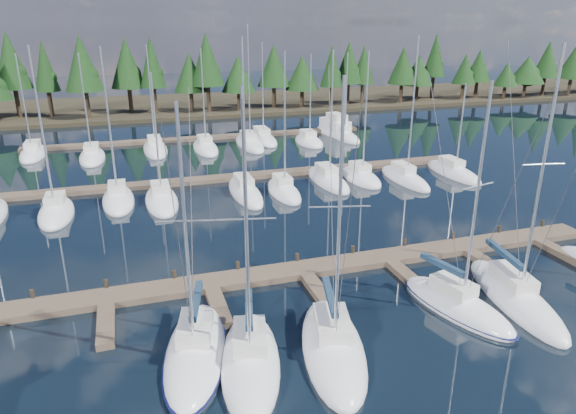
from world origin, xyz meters
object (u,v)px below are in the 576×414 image
object	(u,v)px
main_dock	(305,274)
front_sailboat_4	(456,305)
front_sailboat_5	(515,296)
motor_yacht_right	(335,130)
front_sailboat_1	(196,351)
front_sailboat_3	(333,347)
front_sailboat_2	(250,360)

from	to	relation	value
main_dock	front_sailboat_4	size ratio (longest dim) A/B	3.27
front_sailboat_5	motor_yacht_right	world-z (taller)	front_sailboat_5
front_sailboat_5	motor_yacht_right	bearing A→B (deg)	79.97
front_sailboat_4	front_sailboat_1	bearing A→B (deg)	179.48
front_sailboat_3	motor_yacht_right	size ratio (longest dim) A/B	1.40
front_sailboat_5	front_sailboat_4	bearing A→B (deg)	176.65
main_dock	front_sailboat_2	bearing A→B (deg)	-125.51
front_sailboat_3	front_sailboat_5	distance (m)	11.98
front_sailboat_1	front_sailboat_2	xyz separation A→B (m)	(2.34, -1.52, 0.01)
front_sailboat_1	motor_yacht_right	xyz separation A→B (m)	(26.70, 46.70, 0.26)
front_sailboat_4	motor_yacht_right	bearing A→B (deg)	75.51
front_sailboat_3	front_sailboat_1	bearing A→B (deg)	165.42
front_sailboat_2	motor_yacht_right	bearing A→B (deg)	63.20
main_dock	front_sailboat_1	size ratio (longest dim) A/B	3.35
front_sailboat_4	motor_yacht_right	distance (m)	48.37
front_sailboat_2	front_sailboat_1	bearing A→B (deg)	147.00
front_sailboat_1	front_sailboat_5	world-z (taller)	front_sailboat_5
motor_yacht_right	front_sailboat_1	bearing A→B (deg)	-119.76
main_dock	front_sailboat_1	distance (m)	9.93
main_dock	front_sailboat_2	size ratio (longest dim) A/B	3.19
front_sailboat_2	front_sailboat_4	world-z (taller)	front_sailboat_2
front_sailboat_3	front_sailboat_2	bearing A→B (deg)	177.76
front_sailboat_1	front_sailboat_3	size ratio (longest dim) A/B	0.93
motor_yacht_right	front_sailboat_3	bearing A→B (deg)	-112.69
front_sailboat_3	front_sailboat_4	world-z (taller)	front_sailboat_3
motor_yacht_right	main_dock	bearing A→B (deg)	-114.97
main_dock	motor_yacht_right	world-z (taller)	motor_yacht_right
main_dock	front_sailboat_1	bearing A→B (deg)	-141.84
front_sailboat_1	front_sailboat_4	size ratio (longest dim) A/B	0.98
front_sailboat_1	front_sailboat_2	world-z (taller)	front_sailboat_2
front_sailboat_3	front_sailboat_5	bearing A→B (deg)	6.37
front_sailboat_4	front_sailboat_3	bearing A→B (deg)	-169.20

